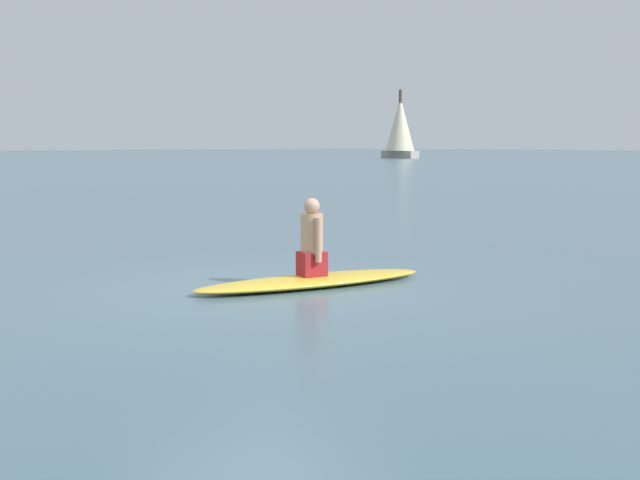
{
  "coord_description": "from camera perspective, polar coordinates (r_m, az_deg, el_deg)",
  "views": [
    {
      "loc": [
        5.6,
        7.09,
        1.67
      ],
      "look_at": [
        -0.43,
        0.62,
        0.6
      ],
      "focal_mm": 44.47,
      "sensor_mm": 36.0,
      "label": 1
    }
  ],
  "objects": [
    {
      "name": "ground_plane",
      "position": [
        9.19,
        -4.62,
        -3.58
      ],
      "size": [
        400.0,
        400.0,
        0.0
      ],
      "primitive_type": "plane",
      "color": "slate"
    },
    {
      "name": "surfboard",
      "position": [
        9.4,
        -0.59,
        -2.94
      ],
      "size": [
        3.06,
        1.39,
        0.13
      ],
      "primitive_type": "ellipsoid",
      "rotation": [
        0.0,
        0.0,
        -0.24
      ],
      "color": "gold",
      "rests_on": "ground"
    },
    {
      "name": "person_paddler",
      "position": [
        9.33,
        -0.59,
        -0.05
      ],
      "size": [
        0.35,
        0.4,
        0.92
      ],
      "rotation": [
        0.0,
        0.0,
        -0.24
      ],
      "color": "#A51E23",
      "rests_on": "surfboard"
    },
    {
      "name": "sailboat_center_horizon",
      "position": [
        95.28,
        5.79,
        8.15
      ],
      "size": [
        3.52,
        4.91,
        8.05
      ],
      "rotation": [
        0.0,
        0.0,
        -1.6
      ],
      "color": "#B2A893",
      "rests_on": "ground"
    }
  ]
}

